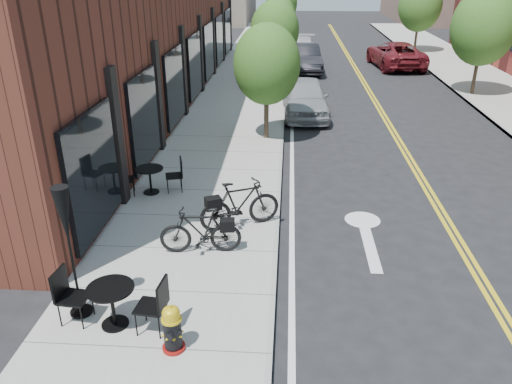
{
  "coord_description": "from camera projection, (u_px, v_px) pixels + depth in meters",
  "views": [
    {
      "loc": [
        0.14,
        -7.48,
        5.65
      ],
      "look_at": [
        -0.53,
        2.56,
        1.0
      ],
      "focal_mm": 35.0,
      "sensor_mm": 36.0,
      "label": 1
    }
  ],
  "objects": [
    {
      "name": "fire_hydrant",
      "position": [
        172.0,
        329.0,
        7.68
      ],
      "size": [
        0.48,
        0.48,
        0.83
      ],
      "rotation": [
        0.0,
        0.0,
        -0.42
      ],
      "color": "maroon",
      "rests_on": "sidewalk_near"
    },
    {
      "name": "parked_car_far",
      "position": [
        395.0,
        54.0,
        29.1
      ],
      "size": [
        3.0,
        5.53,
        1.47
      ],
      "primitive_type": "imported",
      "rotation": [
        0.0,
        0.0,
        3.25
      ],
      "color": "maroon",
      "rests_on": "ground"
    },
    {
      "name": "bistro_set_c",
      "position": [
        150.0,
        177.0,
        12.96
      ],
      "size": [
        1.71,
        0.88,
        0.9
      ],
      "rotation": [
        0.0,
        0.0,
        0.27
      ],
      "color": "black",
      "rests_on": "sidewalk_near"
    },
    {
      "name": "tree_near_b",
      "position": [
        275.0,
        31.0,
        23.44
      ],
      "size": [
        2.3,
        2.3,
        3.98
      ],
      "color": "#382B1E",
      "rests_on": "sidewalk_near"
    },
    {
      "name": "sidewalk_near",
      "position": [
        229.0,
        129.0,
        18.3
      ],
      "size": [
        4.0,
        70.0,
        0.12
      ],
      "primitive_type": "cube",
      "color": "#9E9B93",
      "rests_on": "ground"
    },
    {
      "name": "bicycle_right",
      "position": [
        240.0,
        204.0,
        11.22
      ],
      "size": [
        1.94,
        1.28,
        1.14
      ],
      "primitive_type": "imported",
      "rotation": [
        0.0,
        0.0,
        2.01
      ],
      "color": "black",
      "rests_on": "sidewalk_near"
    },
    {
      "name": "patio_umbrella",
      "position": [
        66.0,
        226.0,
        7.93
      ],
      "size": [
        0.39,
        0.39,
        2.39
      ],
      "color": "black",
      "rests_on": "sidewalk_near"
    },
    {
      "name": "tree_near_a",
      "position": [
        267.0,
        65.0,
        16.24
      ],
      "size": [
        2.2,
        2.2,
        3.81
      ],
      "color": "#382B1E",
      "rests_on": "sidewalk_near"
    },
    {
      "name": "tree_near_d",
      "position": [
        281.0,
        3.0,
        37.9
      ],
      "size": [
        2.4,
        2.4,
        4.11
      ],
      "color": "#382B1E",
      "rests_on": "sidewalk_near"
    },
    {
      "name": "bicycle_left",
      "position": [
        200.0,
        231.0,
        10.25
      ],
      "size": [
        1.73,
        0.65,
        1.01
      ],
      "primitive_type": "imported",
      "rotation": [
        0.0,
        0.0,
        -1.46
      ],
      "color": "black",
      "rests_on": "sidewalk_near"
    },
    {
      "name": "tree_far_b",
      "position": [
        484.0,
        27.0,
        21.84
      ],
      "size": [
        2.8,
        2.8,
        4.62
      ],
      "color": "#382B1E",
      "rests_on": "sidewalk_far"
    },
    {
      "name": "parked_car_c",
      "position": [
        301.0,
        50.0,
        30.87
      ],
      "size": [
        2.23,
        4.99,
        1.42
      ],
      "primitive_type": "imported",
      "rotation": [
        0.0,
        0.0,
        -0.05
      ],
      "color": "silver",
      "rests_on": "ground"
    },
    {
      "name": "parked_car_a",
      "position": [
        305.0,
        98.0,
        19.86
      ],
      "size": [
        1.92,
        4.38,
        1.47
      ],
      "primitive_type": "imported",
      "rotation": [
        0.0,
        0.0,
        0.04
      ],
      "color": "#9A9EA2",
      "rests_on": "ground"
    },
    {
      "name": "building_near",
      "position": [
        131.0,
        19.0,
        20.75
      ],
      "size": [
        5.0,
        28.0,
        7.0
      ],
      "primitive_type": "cube",
      "color": "#4D2318",
      "rests_on": "ground"
    },
    {
      "name": "ground",
      "position": [
        275.0,
        300.0,
        9.15
      ],
      "size": [
        120.0,
        120.0,
        0.0
      ],
      "primitive_type": "plane",
      "color": "black",
      "rests_on": "ground"
    },
    {
      "name": "parked_car_b",
      "position": [
        304.0,
        58.0,
        27.94
      ],
      "size": [
        2.0,
        4.65,
        1.49
      ],
      "primitive_type": "imported",
      "rotation": [
        0.0,
        0.0,
        0.09
      ],
      "color": "black",
      "rests_on": "ground"
    },
    {
      "name": "tree_far_c",
      "position": [
        420.0,
        5.0,
        32.71
      ],
      "size": [
        2.8,
        2.8,
        4.62
      ],
      "color": "#382B1E",
      "rests_on": "sidewalk_far"
    },
    {
      "name": "tree_near_c",
      "position": [
        279.0,
        17.0,
        30.77
      ],
      "size": [
        2.1,
        2.1,
        3.67
      ],
      "color": "#382B1E",
      "rests_on": "sidewalk_near"
    },
    {
      "name": "bistro_set_b",
      "position": [
        112.0,
        301.0,
        8.16
      ],
      "size": [
        1.84,
        0.86,
        0.97
      ],
      "rotation": [
        0.0,
        0.0,
        -0.11
      ],
      "color": "black",
      "rests_on": "sidewalk_near"
    }
  ]
}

